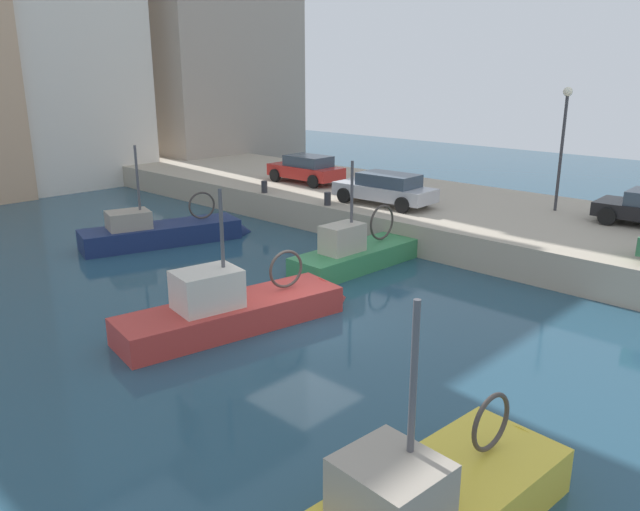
{
  "coord_description": "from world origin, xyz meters",
  "views": [
    {
      "loc": [
        -11.36,
        -11.56,
        6.66
      ],
      "look_at": [
        1.81,
        1.11,
        1.2
      ],
      "focal_mm": 34.99,
      "sensor_mm": 36.0,
      "label": 1
    }
  ],
  "objects_px": {
    "parked_car_red": "(306,169)",
    "mooring_bollard_mid": "(264,187)",
    "parked_car_silver": "(385,188)",
    "quay_streetlamp": "(564,129)",
    "fishing_boat_navy": "(169,240)",
    "mooring_bollard_south": "(327,199)",
    "fishing_boat_red": "(242,320)",
    "fishing_boat_green": "(361,262)"
  },
  "relations": [
    {
      "from": "parked_car_red",
      "to": "mooring_bollard_mid",
      "type": "distance_m",
      "value": 3.29
    },
    {
      "from": "parked_car_silver",
      "to": "quay_streetlamp",
      "type": "height_order",
      "value": "quay_streetlamp"
    },
    {
      "from": "fishing_boat_navy",
      "to": "mooring_bollard_south",
      "type": "height_order",
      "value": "fishing_boat_navy"
    },
    {
      "from": "fishing_boat_red",
      "to": "parked_car_silver",
      "type": "distance_m",
      "value": 11.32
    },
    {
      "from": "parked_car_silver",
      "to": "parked_car_red",
      "type": "height_order",
      "value": "parked_car_red"
    },
    {
      "from": "fishing_boat_navy",
      "to": "parked_car_red",
      "type": "xyz_separation_m",
      "value": [
        8.77,
        0.97,
        1.8
      ]
    },
    {
      "from": "fishing_boat_navy",
      "to": "mooring_bollard_mid",
      "type": "height_order",
      "value": "fishing_boat_navy"
    },
    {
      "from": "quay_streetlamp",
      "to": "mooring_bollard_south",
      "type": "bearing_deg",
      "value": 127.67
    },
    {
      "from": "fishing_boat_red",
      "to": "mooring_bollard_mid",
      "type": "height_order",
      "value": "fishing_boat_red"
    },
    {
      "from": "fishing_boat_green",
      "to": "mooring_bollard_south",
      "type": "height_order",
      "value": "fishing_boat_green"
    },
    {
      "from": "fishing_boat_red",
      "to": "fishing_boat_navy",
      "type": "xyz_separation_m",
      "value": [
        3.31,
        8.67,
        -0.05
      ]
    },
    {
      "from": "quay_streetlamp",
      "to": "parked_car_red",
      "type": "bearing_deg",
      "value": 101.62
    },
    {
      "from": "parked_car_red",
      "to": "mooring_bollard_south",
      "type": "distance_m",
      "value": 5.54
    },
    {
      "from": "fishing_boat_green",
      "to": "mooring_bollard_south",
      "type": "distance_m",
      "value": 4.95
    },
    {
      "from": "parked_car_red",
      "to": "mooring_bollard_south",
      "type": "bearing_deg",
      "value": -125.69
    },
    {
      "from": "fishing_boat_red",
      "to": "mooring_bollard_mid",
      "type": "relative_size",
      "value": 13.02
    },
    {
      "from": "mooring_bollard_mid",
      "to": "fishing_boat_green",
      "type": "bearing_deg",
      "value": -107.66
    },
    {
      "from": "mooring_bollard_south",
      "to": "quay_streetlamp",
      "type": "relative_size",
      "value": 0.11
    },
    {
      "from": "fishing_boat_green",
      "to": "mooring_bollard_mid",
      "type": "xyz_separation_m",
      "value": [
        2.55,
        8.02,
        1.33
      ]
    },
    {
      "from": "fishing_boat_red",
      "to": "mooring_bollard_mid",
      "type": "bearing_deg",
      "value": 45.94
    },
    {
      "from": "parked_car_red",
      "to": "mooring_bollard_south",
      "type": "height_order",
      "value": "parked_car_red"
    },
    {
      "from": "fishing_boat_green",
      "to": "quay_streetlamp",
      "type": "relative_size",
      "value": 1.22
    },
    {
      "from": "mooring_bollard_south",
      "to": "mooring_bollard_mid",
      "type": "height_order",
      "value": "same"
    },
    {
      "from": "mooring_bollard_south",
      "to": "parked_car_red",
      "type": "bearing_deg",
      "value": 54.31
    },
    {
      "from": "parked_car_red",
      "to": "mooring_bollard_south",
      "type": "relative_size",
      "value": 7.24
    },
    {
      "from": "parked_car_silver",
      "to": "fishing_boat_navy",
      "type": "bearing_deg",
      "value": 144.72
    },
    {
      "from": "fishing_boat_navy",
      "to": "quay_streetlamp",
      "type": "distance_m",
      "value": 16.18
    },
    {
      "from": "mooring_bollard_mid",
      "to": "quay_streetlamp",
      "type": "height_order",
      "value": "quay_streetlamp"
    },
    {
      "from": "fishing_boat_green",
      "to": "fishing_boat_navy",
      "type": "xyz_separation_m",
      "value": [
        -3.0,
        7.53,
        -0.03
      ]
    },
    {
      "from": "fishing_boat_red",
      "to": "mooring_bollard_south",
      "type": "xyz_separation_m",
      "value": [
        8.86,
        5.15,
        1.32
      ]
    },
    {
      "from": "fishing_boat_navy",
      "to": "parked_car_red",
      "type": "bearing_deg",
      "value": 6.32
    },
    {
      "from": "fishing_boat_red",
      "to": "mooring_bollard_south",
      "type": "bearing_deg",
      "value": 30.19
    },
    {
      "from": "parked_car_red",
      "to": "quay_streetlamp",
      "type": "bearing_deg",
      "value": -78.38
    },
    {
      "from": "parked_car_silver",
      "to": "mooring_bollard_south",
      "type": "height_order",
      "value": "parked_car_silver"
    },
    {
      "from": "mooring_bollard_south",
      "to": "mooring_bollard_mid",
      "type": "relative_size",
      "value": 1.0
    },
    {
      "from": "fishing_boat_green",
      "to": "fishing_boat_navy",
      "type": "height_order",
      "value": "fishing_boat_navy"
    },
    {
      "from": "mooring_bollard_south",
      "to": "fishing_boat_red",
      "type": "bearing_deg",
      "value": -149.81
    },
    {
      "from": "fishing_boat_green",
      "to": "mooring_bollard_mid",
      "type": "bearing_deg",
      "value": 72.34
    },
    {
      "from": "fishing_boat_green",
      "to": "mooring_bollard_mid",
      "type": "height_order",
      "value": "fishing_boat_green"
    },
    {
      "from": "fishing_boat_navy",
      "to": "mooring_bollard_mid",
      "type": "relative_size",
      "value": 12.95
    },
    {
      "from": "fishing_boat_red",
      "to": "fishing_boat_navy",
      "type": "distance_m",
      "value": 9.28
    },
    {
      "from": "mooring_bollard_south",
      "to": "quay_streetlamp",
      "type": "height_order",
      "value": "quay_streetlamp"
    }
  ]
}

